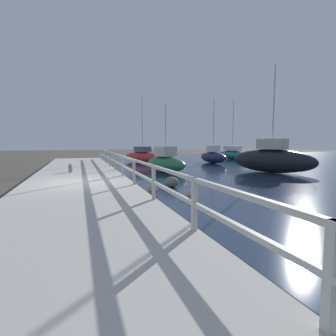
% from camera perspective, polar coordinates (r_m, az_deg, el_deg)
% --- Properties ---
extents(ground_plane, '(120.00, 120.00, 0.00)m').
position_cam_1_polar(ground_plane, '(12.13, -18.88, -4.27)').
color(ground_plane, '#4C473D').
extents(dock_walkway, '(4.54, 36.00, 0.30)m').
position_cam_1_polar(dock_walkway, '(12.11, -18.90, -3.57)').
color(dock_walkway, beige).
rests_on(dock_walkway, ground).
extents(railing, '(0.10, 32.50, 1.05)m').
position_cam_1_polar(railing, '(12.19, -8.77, 0.81)').
color(railing, beige).
rests_on(railing, dock_walkway).
extents(boulder_mid_strip, '(0.43, 0.38, 0.32)m').
position_cam_1_polar(boulder_mid_strip, '(10.18, -3.44, -4.92)').
color(boulder_mid_strip, '#666056').
rests_on(boulder_mid_strip, ground).
extents(boulder_water_edge, '(0.64, 0.57, 0.48)m').
position_cam_1_polar(boulder_water_edge, '(11.76, 0.77, -3.09)').
color(boulder_water_edge, '#666056').
rests_on(boulder_water_edge, ground).
extents(boulder_near_dock, '(0.41, 0.37, 0.31)m').
position_cam_1_polar(boulder_near_dock, '(9.52, 5.15, -5.71)').
color(boulder_near_dock, gray).
rests_on(boulder_near_dock, ground).
extents(mooring_bollard, '(0.23, 0.23, 0.49)m').
position_cam_1_polar(mooring_bollard, '(16.07, -20.47, -0.01)').
color(mooring_bollard, gray).
rests_on(mooring_bollard, dock_walkway).
extents(sailboat_black, '(3.72, 5.87, 7.01)m').
position_cam_1_polar(sailboat_black, '(18.60, 21.64, 1.75)').
color(sailboat_black, black).
rests_on(sailboat_black, water_surface).
extents(sailboat_teal, '(2.07, 5.25, 6.93)m').
position_cam_1_polar(sailboat_teal, '(31.79, 13.82, 3.00)').
color(sailboat_teal, '#1E707A').
rests_on(sailboat_teal, water_surface).
extents(sailboat_green, '(2.63, 4.16, 4.57)m').
position_cam_1_polar(sailboat_green, '(17.81, -0.54, 1.23)').
color(sailboat_green, '#236B42').
rests_on(sailboat_green, water_surface).
extents(sailboat_navy, '(1.44, 4.30, 6.12)m').
position_cam_1_polar(sailboat_navy, '(25.63, 9.78, 2.49)').
color(sailboat_navy, '#192347').
rests_on(sailboat_navy, water_surface).
extents(sailboat_red, '(3.38, 5.99, 6.36)m').
position_cam_1_polar(sailboat_red, '(25.82, -5.57, 2.53)').
color(sailboat_red, red).
rests_on(sailboat_red, water_surface).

